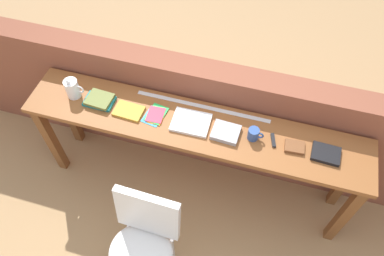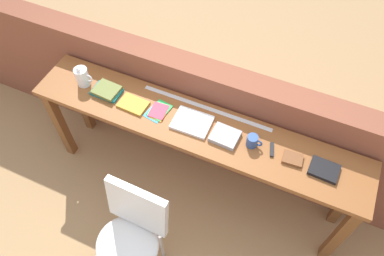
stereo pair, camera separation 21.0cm
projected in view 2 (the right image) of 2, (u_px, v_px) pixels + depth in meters
name	position (u px, v px, depth m)	size (l,w,h in m)	color
ground_plane	(180.00, 211.00, 3.19)	(40.00, 40.00, 0.00)	tan
brick_wall_back	(211.00, 118.00, 3.08)	(6.00, 0.20, 1.10)	brown
sideboard	(195.00, 136.00, 2.75)	(2.50, 0.44, 0.88)	brown
chair_white_moulded	(131.00, 232.00, 2.54)	(0.45, 0.46, 0.89)	white
pitcher_white	(82.00, 77.00, 2.80)	(0.14, 0.10, 0.18)	white
book_stack_leftmost	(107.00, 91.00, 2.79)	(0.22, 0.17, 0.05)	#19757A
magazine_cycling	(133.00, 104.00, 2.73)	(0.21, 0.14, 0.02)	gold
pamphlet_pile_colourful	(159.00, 111.00, 2.70)	(0.16, 0.21, 0.01)	#3399D8
book_open_centre	(192.00, 122.00, 2.63)	(0.27, 0.21, 0.02)	white
book_grey_hardcover	(225.00, 136.00, 2.56)	(0.19, 0.16, 0.03)	#9E9EA3
mug	(253.00, 141.00, 2.50)	(0.11, 0.08, 0.09)	#2D4C8C
multitool_folded	(272.00, 150.00, 2.50)	(0.02, 0.11, 0.02)	black
leather_journal_brown	(293.00, 159.00, 2.46)	(0.13, 0.10, 0.02)	brown
book_repair_rightmost	(324.00, 170.00, 2.41)	(0.19, 0.15, 0.03)	black
ruler_metal_back_edge	(206.00, 108.00, 2.72)	(1.00, 0.03, 0.00)	silver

